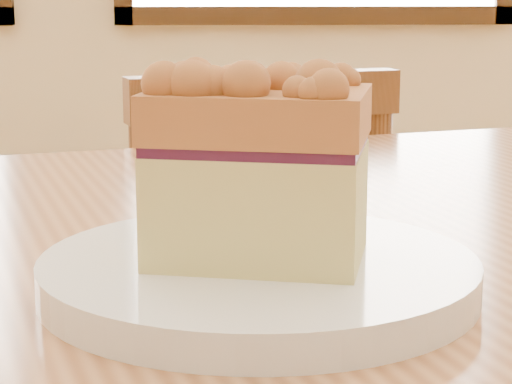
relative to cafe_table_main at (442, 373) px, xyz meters
The scene contains 4 objects.
cafe_table_main is the anchor object (origin of this frame).
cafe_chair_main 0.73m from the cafe_table_main, 100.56° to the left, with size 0.46×0.46×0.82m.
plate 0.18m from the cafe_table_main, 144.43° to the right, with size 0.24×0.24×0.02m.
cake_slice 0.22m from the cafe_table_main, 144.70° to the right, with size 0.13×0.11×0.11m.
Camera 1 is at (-0.16, -0.48, 0.92)m, focal length 70.00 mm.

